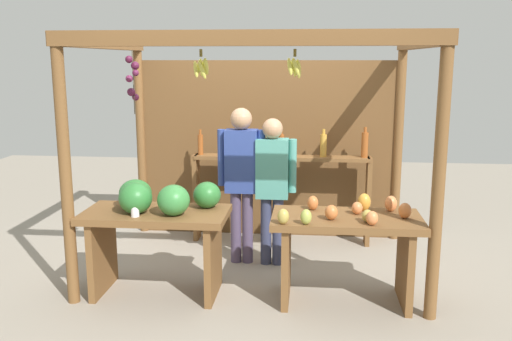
{
  "coord_description": "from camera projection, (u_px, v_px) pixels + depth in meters",
  "views": [
    {
      "loc": [
        0.51,
        -5.28,
        2.06
      ],
      "look_at": [
        0.0,
        -0.2,
        1.03
      ],
      "focal_mm": 38.58,
      "sensor_mm": 36.0,
      "label": 1
    }
  ],
  "objects": [
    {
      "name": "fruit_counter_left",
      "position": [
        157.0,
        218.0,
        4.81
      ],
      "size": [
        1.26,
        0.65,
        1.03
      ],
      "color": "brown",
      "rests_on": "ground"
    },
    {
      "name": "vendor_woman",
      "position": [
        272.0,
        179.0,
        5.47
      ],
      "size": [
        0.48,
        0.2,
        1.5
      ],
      "rotation": [
        0.0,
        0.0,
        -0.14
      ],
      "color": "#343957",
      "rests_on": "ground"
    },
    {
      "name": "ground_plane",
      "position": [
        258.0,
        265.0,
        5.61
      ],
      "size": [
        12.0,
        12.0,
        0.0
      ],
      "primitive_type": "plane",
      "color": "gray",
      "rests_on": "ground"
    },
    {
      "name": "market_stall",
      "position": [
        262.0,
        129.0,
        5.8
      ],
      "size": [
        3.12,
        2.15,
        2.28
      ],
      "color": "brown",
      "rests_on": "ground"
    },
    {
      "name": "vendor_man",
      "position": [
        241.0,
        172.0,
        5.52
      ],
      "size": [
        0.48,
        0.22,
        1.59
      ],
      "rotation": [
        0.0,
        0.0,
        -0.04
      ],
      "color": "#4E415C",
      "rests_on": "ground"
    },
    {
      "name": "fruit_counter_right",
      "position": [
        347.0,
        238.0,
        4.67
      ],
      "size": [
        1.26,
        0.66,
        0.91
      ],
      "color": "brown",
      "rests_on": "ground"
    },
    {
      "name": "bottle_shelf_unit",
      "position": [
        282.0,
        175.0,
        6.18
      ],
      "size": [
        2.0,
        0.22,
        1.34
      ],
      "color": "brown",
      "rests_on": "ground"
    }
  ]
}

